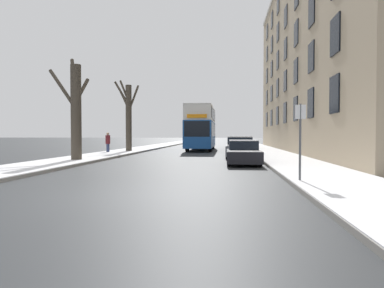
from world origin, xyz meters
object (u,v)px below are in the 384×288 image
(bare_tree_left_1, at_px, (128,115))
(double_decker_bus, at_px, (201,126))
(parked_car_0, at_px, (243,153))
(street_sign_post, at_px, (300,139))
(bare_tree_left_0, at_px, (75,109))
(pedestrian_left_sidewalk, at_px, (108,142))
(parked_car_2, at_px, (237,146))
(parked_car_1, at_px, (239,148))

(bare_tree_left_1, distance_m, double_decker_bus, 8.07)
(bare_tree_left_1, relative_size, parked_car_0, 1.62)
(bare_tree_left_1, height_order, parked_car_0, bare_tree_left_1)
(parked_car_0, xyz_separation_m, street_sign_post, (1.39, -7.27, 0.85))
(parked_car_0, relative_size, street_sign_post, 1.56)
(bare_tree_left_0, distance_m, double_decker_bus, 16.83)
(bare_tree_left_1, relative_size, pedestrian_left_sidewalk, 3.66)
(double_decker_bus, relative_size, parked_car_2, 2.40)
(double_decker_bus, distance_m, street_sign_post, 24.07)
(bare_tree_left_0, bearing_deg, parked_car_1, 26.56)
(bare_tree_left_1, xyz_separation_m, parked_car_1, (9.40, -5.65, -2.63))
(parked_car_0, height_order, street_sign_post, street_sign_post)
(parked_car_2, distance_m, street_sign_post, 18.77)
(bare_tree_left_1, distance_m, pedestrian_left_sidewalk, 3.30)
(bare_tree_left_0, xyz_separation_m, street_sign_post, (10.82, -7.85, -1.56))
(double_decker_bus, height_order, pedestrian_left_sidewalk, double_decker_bus)
(bare_tree_left_1, bearing_deg, parked_car_0, -49.32)
(parked_car_1, relative_size, parked_car_2, 0.97)
(parked_car_1, bearing_deg, street_sign_post, -83.67)
(parked_car_0, bearing_deg, bare_tree_left_0, 176.51)
(bare_tree_left_0, relative_size, pedestrian_left_sidewalk, 3.52)
(parked_car_2, bearing_deg, bare_tree_left_0, -130.97)
(bare_tree_left_1, xyz_separation_m, pedestrian_left_sidewalk, (-1.11, -2.04, -2.34))
(pedestrian_left_sidewalk, bearing_deg, street_sign_post, 39.38)
(double_decker_bus, bearing_deg, bare_tree_left_1, -138.11)
(bare_tree_left_0, height_order, pedestrian_left_sidewalk, bare_tree_left_0)
(parked_car_0, bearing_deg, parked_car_2, 90.00)
(parked_car_2, relative_size, pedestrian_left_sidewalk, 2.46)
(parked_car_1, relative_size, street_sign_post, 1.65)
(bare_tree_left_1, bearing_deg, parked_car_2, 3.00)
(parked_car_2, height_order, street_sign_post, street_sign_post)
(double_decker_bus, xyz_separation_m, parked_car_0, (3.43, -16.29, -1.82))
(pedestrian_left_sidewalk, distance_m, street_sign_post, 20.08)
(parked_car_2, xyz_separation_m, street_sign_post, (1.39, -18.70, 0.81))
(parked_car_1, bearing_deg, bare_tree_left_0, -153.44)
(bare_tree_left_0, bearing_deg, street_sign_post, -35.96)
(bare_tree_left_0, bearing_deg, bare_tree_left_1, 89.86)
(pedestrian_left_sidewalk, height_order, street_sign_post, street_sign_post)
(double_decker_bus, xyz_separation_m, street_sign_post, (4.82, -23.57, -0.98))
(parked_car_0, relative_size, pedestrian_left_sidewalk, 2.26)
(bare_tree_left_1, bearing_deg, street_sign_post, -59.34)
(bare_tree_left_0, height_order, parked_car_0, bare_tree_left_0)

